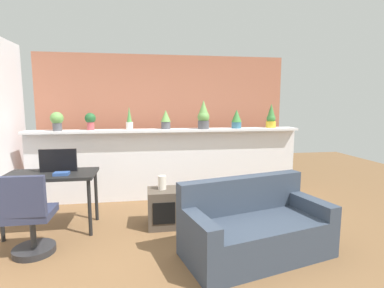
{
  "coord_description": "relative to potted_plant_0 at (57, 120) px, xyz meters",
  "views": [
    {
      "loc": [
        -0.38,
        -2.95,
        1.63
      ],
      "look_at": [
        0.24,
        0.92,
        1.09
      ],
      "focal_mm": 27.58,
      "sensor_mm": 36.0,
      "label": 1
    }
  ],
  "objects": [
    {
      "name": "brick_wall_behind",
      "position": [
        1.73,
        0.68,
        -0.12
      ],
      "size": [
        4.51,
        0.1,
        2.5
      ],
      "primitive_type": "cube",
      "color": "#AD664C",
      "rests_on": "ground"
    },
    {
      "name": "desk",
      "position": [
        0.16,
        -0.99,
        -0.7
      ],
      "size": [
        1.1,
        0.6,
        0.75
      ],
      "color": "black",
      "rests_on": "ground"
    },
    {
      "name": "book_on_desk",
      "position": [
        0.32,
        -1.12,
        -0.6
      ],
      "size": [
        0.18,
        0.13,
        0.04
      ],
      "primitive_type": "cube",
      "color": "#2D4C8C",
      "rests_on": "desk"
    },
    {
      "name": "tv_monitor",
      "position": [
        0.24,
        -0.91,
        -0.47
      ],
      "size": [
        0.46,
        0.04,
        0.3
      ],
      "primitive_type": "cube",
      "color": "black",
      "rests_on": "desk"
    },
    {
      "name": "potted_plant_6",
      "position": [
        3.56,
        0.07,
        0.02
      ],
      "size": [
        0.17,
        0.17,
        0.42
      ],
      "color": "gold",
      "rests_on": "plant_shelf"
    },
    {
      "name": "potted_plant_0",
      "position": [
        0.0,
        0.0,
        0.0
      ],
      "size": [
        0.2,
        0.2,
        0.3
      ],
      "color": "#4C4C51",
      "rests_on": "plant_shelf"
    },
    {
      "name": "potted_plant_5",
      "position": [
        2.92,
        0.03,
        -0.0
      ],
      "size": [
        0.17,
        0.17,
        0.32
      ],
      "color": "#386B84",
      "rests_on": "plant_shelf"
    },
    {
      "name": "ground_plane",
      "position": [
        1.73,
        -1.92,
        -1.37
      ],
      "size": [
        12.0,
        12.0,
        0.0
      ],
      "primitive_type": "plane",
      "color": "brown"
    },
    {
      "name": "potted_plant_2",
      "position": [
        1.1,
        0.04,
        -0.01
      ],
      "size": [
        0.11,
        0.11,
        0.38
      ],
      "color": "silver",
      "rests_on": "plant_shelf"
    },
    {
      "name": "potted_plant_4",
      "position": [
        2.33,
        0.0,
        0.06
      ],
      "size": [
        0.2,
        0.2,
        0.48
      ],
      "color": "#4C4C51",
      "rests_on": "plant_shelf"
    },
    {
      "name": "plant_shelf",
      "position": [
        1.73,
        0.04,
        -0.19
      ],
      "size": [
        4.51,
        0.34,
        0.04
      ],
      "primitive_type": "cube",
      "color": "silver",
      "rests_on": "divider_wall"
    },
    {
      "name": "couch",
      "position": [
        2.5,
        -1.99,
        -1.08
      ],
      "size": [
        1.7,
        1.12,
        0.8
      ],
      "color": "#333D4C",
      "rests_on": "ground"
    },
    {
      "name": "side_cube_shelf",
      "position": [
        1.57,
        -1.1,
        -1.12
      ],
      "size": [
        0.4,
        0.41,
        0.5
      ],
      "color": "#4C4238",
      "rests_on": "ground"
    },
    {
      "name": "office_chair",
      "position": [
        0.13,
        -1.66,
        -0.98
      ],
      "size": [
        0.45,
        0.45,
        0.91
      ],
      "color": "#262628",
      "rests_on": "ground"
    },
    {
      "name": "vase_on_shelf",
      "position": [
        1.56,
        -1.07,
        -0.78
      ],
      "size": [
        0.11,
        0.11,
        0.18
      ],
      "primitive_type": "cylinder",
      "color": "silver",
      "rests_on": "side_cube_shelf"
    },
    {
      "name": "potted_plant_1",
      "position": [
        0.49,
        0.06,
        -0.0
      ],
      "size": [
        0.17,
        0.17,
        0.28
      ],
      "color": "#B7474C",
      "rests_on": "plant_shelf"
    },
    {
      "name": "potted_plant_3",
      "position": [
        1.7,
        0.08,
        -0.0
      ],
      "size": [
        0.17,
        0.17,
        0.32
      ],
      "color": "#4C4C51",
      "rests_on": "plant_shelf"
    },
    {
      "name": "divider_wall",
      "position": [
        1.73,
        0.08,
        -0.79
      ],
      "size": [
        4.51,
        0.16,
        1.16
      ],
      "primitive_type": "cube",
      "color": "silver",
      "rests_on": "ground"
    }
  ]
}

